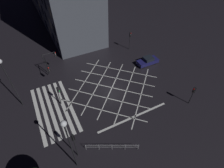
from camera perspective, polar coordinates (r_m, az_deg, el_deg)
The scene contains 12 objects.
ground_plane at distance 28.48m, azimuth 0.00°, elevation -1.21°, with size 200.00×200.00×0.00m, color black.
road_markings at distance 26.91m, azimuth -10.47°, elevation -5.57°, with size 16.33×20.14×0.01m.
traffic_light_sw_main at distance 30.09m, azimuth -20.28°, elevation 5.36°, with size 3.10×0.36×3.68m.
traffic_light_nw_main at distance 36.38m, azimuth 5.96°, elevation 14.96°, with size 0.39×0.36×3.94m.
traffic_light_ne_cross at distance 26.94m, azimuth 24.94°, elevation -2.52°, with size 0.36×0.39×3.30m.
traffic_light_sw_cross at distance 31.04m, azimuth -19.49°, elevation 7.82°, with size 0.36×2.25×4.32m.
traffic_light_se_main at distance 19.58m, azimuth -12.31°, elevation -17.87°, with size 0.39×0.36×4.36m.
traffic_light_median_south at distance 25.58m, azimuth -17.08°, elevation -2.57°, with size 0.36×0.39×3.33m.
street_lamp_east at distance 16.45m, azimuth -14.21°, elevation -16.36°, with size 0.55×0.55×8.38m.
street_lamp_west at distance 25.35m, azimuth -31.34°, elevation 3.01°, with size 0.57×0.57×8.19m.
waiting_car at distance 33.70m, azimuth 11.57°, elevation 7.39°, with size 1.75×4.10×1.42m.
pedestrian_railing at distance 21.64m, azimuth -0.00°, elevation -19.78°, with size 2.86×5.54×1.05m.
Camera 1 is at (18.06, -9.26, 19.98)m, focal length 28.00 mm.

